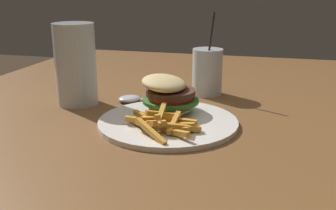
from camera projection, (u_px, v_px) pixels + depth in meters
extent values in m
cube|color=brown|center=(128.00, 125.00, 0.82)|extent=(1.57, 1.01, 0.03)
cylinder|color=brown|center=(307.00, 159.00, 1.48)|extent=(0.08, 0.08, 0.67)
cylinder|color=brown|center=(94.00, 137.00, 1.69)|extent=(0.08, 0.08, 0.67)
cylinder|color=white|center=(168.00, 122.00, 0.78)|extent=(0.28, 0.28, 0.01)
ellipsoid|color=#E0C17F|center=(171.00, 107.00, 0.82)|extent=(0.12, 0.10, 0.02)
cylinder|color=#38752D|center=(171.00, 100.00, 0.82)|extent=(0.12, 0.12, 0.01)
cylinder|color=red|center=(171.00, 97.00, 0.81)|extent=(0.10, 0.10, 0.01)
cylinder|color=#4C2D1E|center=(171.00, 92.00, 0.81)|extent=(0.11, 0.11, 0.01)
ellipsoid|color=#E0C17F|center=(164.00, 83.00, 0.81)|extent=(0.12, 0.10, 0.04)
cube|color=gold|center=(151.00, 131.00, 0.68)|extent=(0.06, 0.07, 0.03)
cube|color=gold|center=(136.00, 121.00, 0.74)|extent=(0.06, 0.06, 0.02)
cube|color=gold|center=(150.00, 123.00, 0.71)|extent=(0.05, 0.04, 0.03)
cube|color=gold|center=(149.00, 119.00, 0.76)|extent=(0.05, 0.08, 0.02)
cube|color=gold|center=(173.00, 132.00, 0.69)|extent=(0.06, 0.07, 0.02)
cube|color=gold|center=(160.00, 119.00, 0.73)|extent=(0.04, 0.07, 0.01)
cube|color=gold|center=(178.00, 120.00, 0.73)|extent=(0.02, 0.08, 0.01)
cube|color=gold|center=(177.00, 127.00, 0.70)|extent=(0.04, 0.09, 0.02)
cube|color=gold|center=(141.00, 120.00, 0.76)|extent=(0.08, 0.02, 0.04)
cube|color=gold|center=(161.00, 116.00, 0.72)|extent=(0.08, 0.02, 0.03)
cube|color=gold|center=(180.00, 125.00, 0.72)|extent=(0.02, 0.06, 0.02)
cube|color=gold|center=(162.00, 122.00, 0.71)|extent=(0.06, 0.03, 0.02)
cube|color=gold|center=(160.00, 114.00, 0.73)|extent=(0.05, 0.05, 0.02)
cube|color=gold|center=(190.00, 128.00, 0.71)|extent=(0.07, 0.02, 0.03)
cube|color=gold|center=(156.00, 119.00, 0.74)|extent=(0.03, 0.07, 0.02)
cube|color=gold|center=(146.00, 121.00, 0.74)|extent=(0.02, 0.08, 0.02)
cube|color=gold|center=(165.00, 125.00, 0.71)|extent=(0.05, 0.04, 0.02)
cube|color=gold|center=(174.00, 122.00, 0.71)|extent=(0.07, 0.01, 0.02)
cube|color=gold|center=(160.00, 115.00, 0.74)|extent=(0.09, 0.02, 0.02)
cylinder|color=silver|center=(76.00, 64.00, 0.89)|extent=(0.09, 0.09, 0.18)
cylinder|color=#C67F23|center=(76.00, 70.00, 0.89)|extent=(0.08, 0.08, 0.16)
cylinder|color=silver|center=(207.00, 72.00, 0.97)|extent=(0.07, 0.07, 0.11)
cylinder|color=orange|center=(207.00, 76.00, 0.98)|extent=(0.07, 0.07, 0.09)
cylinder|color=black|center=(208.00, 55.00, 0.94)|extent=(0.01, 0.03, 0.20)
ellipsoid|color=silver|center=(129.00, 99.00, 0.92)|extent=(0.07, 0.07, 0.02)
cube|color=silver|center=(161.00, 97.00, 0.96)|extent=(0.09, 0.10, 0.00)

